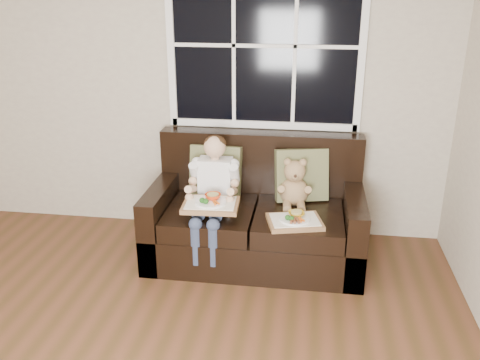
% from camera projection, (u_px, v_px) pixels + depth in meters
% --- Properties ---
extents(room_walls, '(4.52, 5.02, 2.71)m').
position_uv_depth(room_walls, '(24.00, 130.00, 1.93)').
color(room_walls, beige).
rests_on(room_walls, ground).
extents(window_back, '(1.62, 0.04, 1.37)m').
position_uv_depth(window_back, '(264.00, 46.00, 4.12)').
color(window_back, black).
rests_on(window_back, room_walls).
extents(loveseat, '(1.70, 0.92, 0.96)m').
position_uv_depth(loveseat, '(256.00, 220.00, 4.17)').
color(loveseat, black).
rests_on(loveseat, ground).
extents(pillow_left, '(0.43, 0.22, 0.44)m').
position_uv_depth(pillow_left, '(216.00, 171.00, 4.23)').
color(pillow_left, olive).
rests_on(pillow_left, loveseat).
extents(pillow_right, '(0.46, 0.29, 0.44)m').
position_uv_depth(pillow_right, '(302.00, 175.00, 4.14)').
color(pillow_right, olive).
rests_on(pillow_right, loveseat).
extents(child, '(0.38, 0.60, 0.87)m').
position_uv_depth(child, '(213.00, 185.00, 3.98)').
color(child, white).
rests_on(child, loveseat).
extents(teddy_bear, '(0.24, 0.31, 0.41)m').
position_uv_depth(teddy_bear, '(294.00, 186.00, 4.05)').
color(teddy_bear, tan).
rests_on(teddy_bear, loveseat).
extents(tray_left, '(0.43, 0.34, 0.10)m').
position_uv_depth(tray_left, '(211.00, 203.00, 3.81)').
color(tray_left, '#A37849').
rests_on(tray_left, child).
extents(tray_right, '(0.45, 0.39, 0.09)m').
position_uv_depth(tray_right, '(295.00, 220.00, 3.76)').
color(tray_right, '#A37849').
rests_on(tray_right, loveseat).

